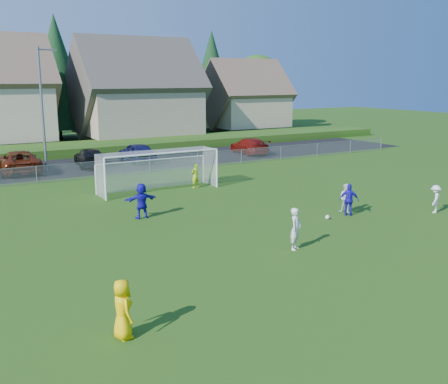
{
  "coord_description": "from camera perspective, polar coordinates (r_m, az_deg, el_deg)",
  "views": [
    {
      "loc": [
        -12.76,
        -13.37,
        6.84
      ],
      "look_at": [
        0.0,
        8.0,
        1.4
      ],
      "focal_mm": 42.0,
      "sensor_mm": 36.0,
      "label": 1
    }
  ],
  "objects": [
    {
      "name": "ground",
      "position": [
        19.71,
        12.14,
        -8.27
      ],
      "size": [
        160.0,
        160.0,
        0.0
      ],
      "primitive_type": "plane",
      "color": "#193D0C",
      "rests_on": "ground"
    },
    {
      "name": "asphalt_lot",
      "position": [
        43.36,
        -13.35,
        2.93
      ],
      "size": [
        60.0,
        60.0,
        0.0
      ],
      "primitive_type": "plane",
      "color": "black",
      "rests_on": "ground"
    },
    {
      "name": "grass_embankment",
      "position": [
        50.44,
        -15.98,
        4.52
      ],
      "size": [
        70.0,
        6.0,
        0.8
      ],
      "primitive_type": "cube",
      "color": "#1E420F",
      "rests_on": "ground"
    },
    {
      "name": "soccer_ball",
      "position": [
        26.37,
        11.19,
        -2.7
      ],
      "size": [
        0.22,
        0.22,
        0.22
      ],
      "primitive_type": "sphere",
      "color": "white",
      "rests_on": "ground"
    },
    {
      "name": "referee",
      "position": [
        14.51,
        -11.0,
        -12.41
      ],
      "size": [
        0.57,
        0.83,
        1.65
      ],
      "primitive_type": "imported",
      "rotation": [
        0.0,
        0.0,
        1.62
      ],
      "color": "#FFC905",
      "rests_on": "ground"
    },
    {
      "name": "player_white_a",
      "position": [
        21.42,
        7.79,
        -3.99
      ],
      "size": [
        0.75,
        0.69,
        1.73
      ],
      "primitive_type": "imported",
      "rotation": [
        0.0,
        0.0,
        0.58
      ],
      "color": "silver",
      "rests_on": "ground"
    },
    {
      "name": "player_white_b",
      "position": [
        27.62,
        13.19,
        -0.7
      ],
      "size": [
        0.9,
        0.95,
        1.54
      ],
      "primitive_type": "imported",
      "rotation": [
        0.0,
        0.0,
        -1.0
      ],
      "color": "silver",
      "rests_on": "ground"
    },
    {
      "name": "player_white_c",
      "position": [
        29.11,
        22.01,
        -0.71
      ],
      "size": [
        1.08,
        0.93,
        1.45
      ],
      "primitive_type": "imported",
      "rotation": [
        0.0,
        0.0,
        3.65
      ],
      "color": "silver",
      "rests_on": "ground"
    },
    {
      "name": "player_blue_a",
      "position": [
        27.15,
        13.46,
        -0.84
      ],
      "size": [
        0.93,
        0.98,
        1.63
      ],
      "primitive_type": "imported",
      "rotation": [
        0.0,
        0.0,
        2.29
      ],
      "color": "#1812AF",
      "rests_on": "ground"
    },
    {
      "name": "player_blue_b",
      "position": [
        26.23,
        -8.97,
        -0.94
      ],
      "size": [
        1.66,
        0.56,
        1.77
      ],
      "primitive_type": "imported",
      "rotation": [
        0.0,
        0.0,
        3.12
      ],
      "color": "#1812AF",
      "rests_on": "ground"
    },
    {
      "name": "goalkeeper",
      "position": [
        33.15,
        -3.14,
        1.78
      ],
      "size": [
        0.66,
        0.53,
        1.57
      ],
      "primitive_type": "imported",
      "rotation": [
        0.0,
        0.0,
        3.44
      ],
      "color": "#B6DF1A",
      "rests_on": "ground"
    },
    {
      "name": "car_c",
      "position": [
        41.38,
        -21.38,
        3.11
      ],
      "size": [
        3.17,
        6.06,
        1.63
      ],
      "primitive_type": "imported",
      "rotation": [
        0.0,
        0.0,
        3.06
      ],
      "color": "#5B1D0A",
      "rests_on": "ground"
    },
    {
      "name": "car_d",
      "position": [
        42.49,
        -14.38,
        3.65
      ],
      "size": [
        2.63,
        5.1,
        1.42
      ],
      "primitive_type": "imported",
      "rotation": [
        0.0,
        0.0,
        3.01
      ],
      "color": "black",
      "rests_on": "ground"
    },
    {
      "name": "car_e",
      "position": [
        43.7,
        -9.44,
        4.25
      ],
      "size": [
        2.01,
        4.84,
        1.64
      ],
      "primitive_type": "imported",
      "rotation": [
        0.0,
        0.0,
        3.13
      ],
      "color": "#15174A",
      "rests_on": "ground"
    },
    {
      "name": "car_g",
      "position": [
        48.27,
        2.78,
        5.04
      ],
      "size": [
        2.65,
        5.23,
        1.46
      ],
      "primitive_type": "imported",
      "rotation": [
        0.0,
        0.0,
        3.02
      ],
      "color": "maroon",
      "rests_on": "ground"
    },
    {
      "name": "soccer_goal",
      "position": [
        32.49,
        -7.31,
        2.99
      ],
      "size": [
        7.42,
        1.9,
        2.5
      ],
      "color": "white",
      "rests_on": "ground"
    },
    {
      "name": "chainlink_fence",
      "position": [
        38.12,
        -10.87,
        2.73
      ],
      "size": [
        52.06,
        0.06,
        1.2
      ],
      "color": "gray",
      "rests_on": "ground"
    },
    {
      "name": "streetlight",
      "position": [
        40.29,
        -19.12,
        8.82
      ],
      "size": [
        1.38,
        0.18,
        9.0
      ],
      "color": "slate",
      "rests_on": "ground"
    },
    {
      "name": "houses_row",
      "position": [
        57.75,
        -16.44,
        12.33
      ],
      "size": [
        53.9,
        11.45,
        13.27
      ],
      "color": "tan",
      "rests_on": "ground"
    },
    {
      "name": "tree_row",
      "position": [
        63.63,
        -18.71,
        11.76
      ],
      "size": [
        65.98,
        12.36,
        13.8
      ],
      "color": "#382616",
      "rests_on": "ground"
    }
  ]
}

